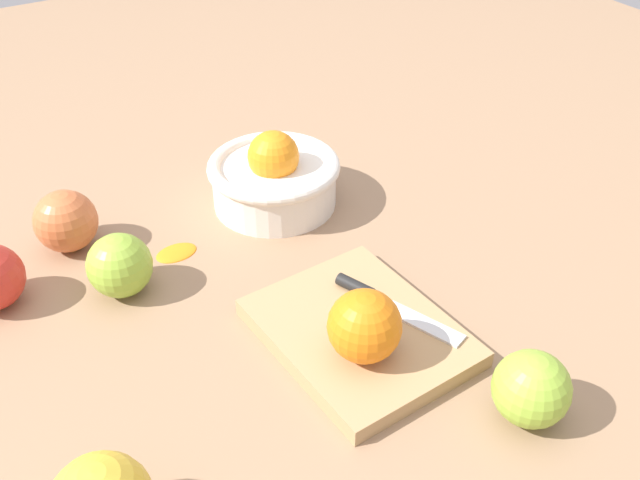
% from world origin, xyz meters
% --- Properties ---
extents(ground_plane, '(2.40, 2.40, 0.00)m').
position_xyz_m(ground_plane, '(0.00, 0.00, 0.00)').
color(ground_plane, '#997556').
extents(bowl, '(0.17, 0.17, 0.11)m').
position_xyz_m(bowl, '(-0.19, 0.14, 0.04)').
color(bowl, white).
rests_on(bowl, ground_plane).
extents(cutting_board, '(0.23, 0.19, 0.02)m').
position_xyz_m(cutting_board, '(0.08, 0.09, 0.01)').
color(cutting_board, tan).
rests_on(cutting_board, ground_plane).
extents(orange_on_board, '(0.07, 0.07, 0.07)m').
position_xyz_m(orange_on_board, '(0.12, 0.08, 0.06)').
color(orange_on_board, orange).
rests_on(orange_on_board, cutting_board).
extents(knife, '(0.15, 0.07, 0.01)m').
position_xyz_m(knife, '(0.06, 0.13, 0.02)').
color(knife, silver).
rests_on(knife, cutting_board).
extents(apple_back_right, '(0.07, 0.07, 0.07)m').
position_xyz_m(apple_back_right, '(0.25, 0.17, 0.04)').
color(apple_back_right, '#8EB738').
rests_on(apple_back_right, ground_plane).
extents(apple_front_left, '(0.07, 0.07, 0.07)m').
position_xyz_m(apple_front_left, '(-0.12, -0.09, 0.04)').
color(apple_front_left, '#8EB738').
rests_on(apple_front_left, ground_plane).
extents(apple_front_left_2, '(0.08, 0.08, 0.08)m').
position_xyz_m(apple_front_left_2, '(-0.24, -0.12, 0.04)').
color(apple_front_left_2, '#CC6638').
rests_on(apple_front_left_2, ground_plane).
extents(citrus_peel, '(0.04, 0.05, 0.01)m').
position_xyz_m(citrus_peel, '(-0.16, -0.01, 0.00)').
color(citrus_peel, orange).
rests_on(citrus_peel, ground_plane).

